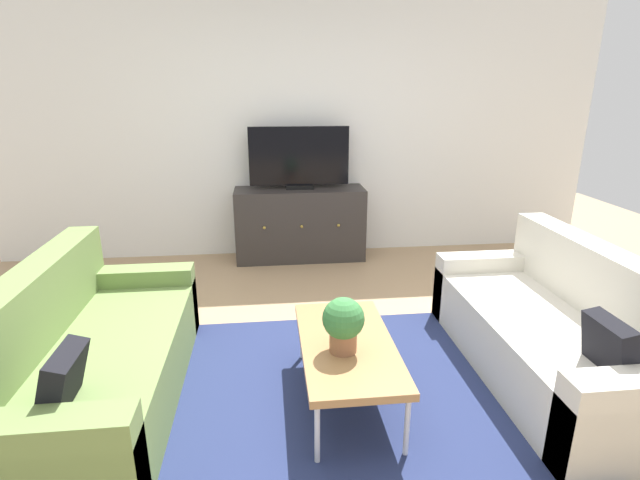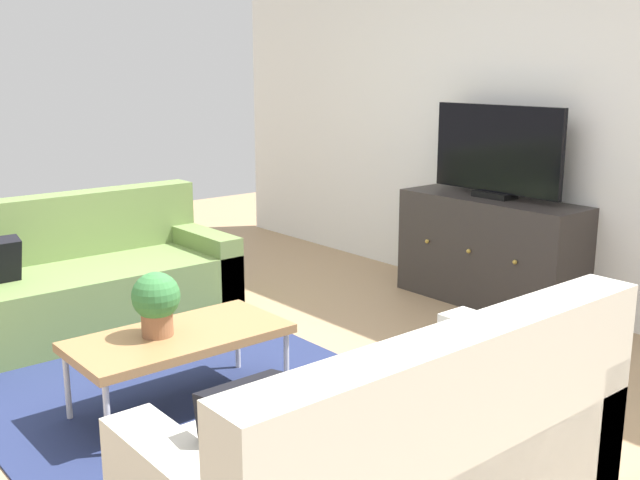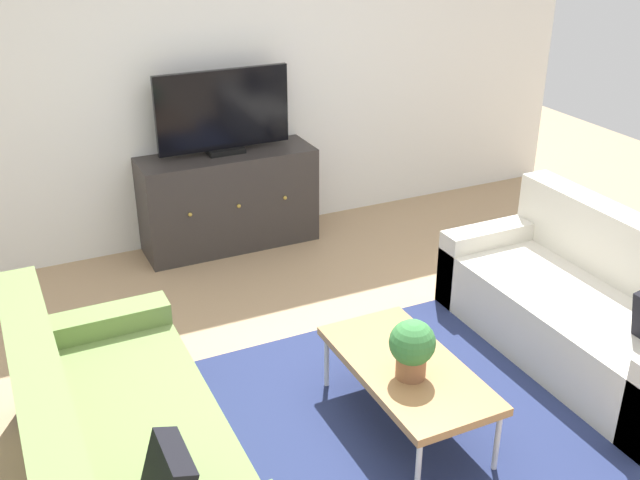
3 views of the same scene
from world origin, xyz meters
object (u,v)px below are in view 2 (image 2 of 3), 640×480
at_px(potted_plant, 156,301).
at_px(tv_console, 490,251).
at_px(flat_screen_tv, 497,152).
at_px(coffee_table, 179,339).
at_px(couch_right_side, 405,460).
at_px(couch_left_side, 82,284).

bearing_deg(potted_plant, tv_console, 91.05).
bearing_deg(flat_screen_tv, potted_plant, -88.96).
relative_size(coffee_table, flat_screen_tv, 1.02).
distance_m(couch_right_side, tv_console, 2.80).
bearing_deg(couch_right_side, couch_left_side, 180.00).
height_order(potted_plant, flat_screen_tv, flat_screen_tv).
height_order(couch_right_side, tv_console, couch_right_side).
relative_size(coffee_table, potted_plant, 3.33).
xyz_separation_m(coffee_table, potted_plant, (-0.04, -0.09, 0.20)).
height_order(coffee_table, tv_console, tv_console).
bearing_deg(tv_console, couch_left_side, -120.55).
bearing_deg(potted_plant, couch_left_side, 171.51).
distance_m(tv_console, flat_screen_tv, 0.69).
distance_m(couch_right_side, potted_plant, 1.47).
relative_size(couch_left_side, potted_plant, 5.84).
height_order(tv_console, flat_screen_tv, flat_screen_tv).
bearing_deg(potted_plant, flat_screen_tv, 91.04).
height_order(potted_plant, tv_console, tv_console).
distance_m(couch_left_side, flat_screen_tv, 2.89).
bearing_deg(coffee_table, potted_plant, -112.97).
bearing_deg(tv_console, flat_screen_tv, 90.00).
xyz_separation_m(potted_plant, flat_screen_tv, (-0.05, 2.61, 0.51)).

